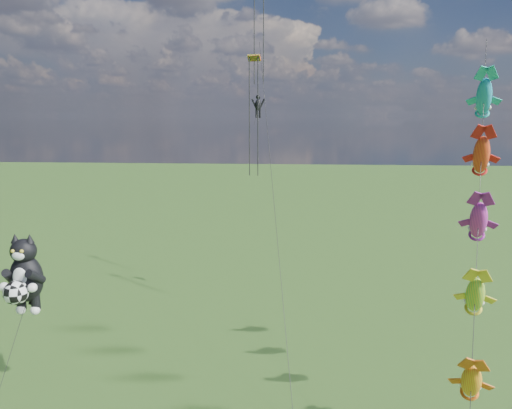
{
  "coord_description": "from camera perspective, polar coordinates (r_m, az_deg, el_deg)",
  "views": [
    {
      "loc": [
        10.79,
        -21.6,
        16.35
      ],
      "look_at": [
        8.21,
        10.82,
        10.57
      ],
      "focal_mm": 35.0,
      "sensor_mm": 36.0,
      "label": 1
    }
  ],
  "objects": [
    {
      "name": "parafoil_rig",
      "position": [
        38.98,
        0.3,
        13.1
      ],
      "size": [
        3.94,
        17.23,
        28.19
      ],
      "rotation": [
        0.0,
        0.0,
        0.27
      ],
      "color": "brown",
      "rests_on": "ground"
    },
    {
      "name": "cat_kite_rig",
      "position": [
        31.44,
        -25.01,
        -7.4
      ],
      "size": [
        2.46,
        4.02,
        9.83
      ],
      "rotation": [
        0.0,
        0.0,
        -0.37
      ],
      "color": "brown",
      "rests_on": "ground"
    },
    {
      "name": "fish_windsock_rig",
      "position": [
        25.21,
        24.08,
        -1.78
      ],
      "size": [
        4.92,
        15.26,
        20.6
      ],
      "rotation": [
        0.0,
        0.0,
        0.02
      ],
      "color": "brown",
      "rests_on": "ground"
    }
  ]
}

